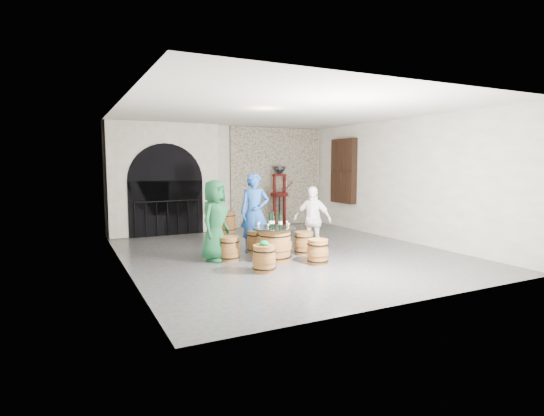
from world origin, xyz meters
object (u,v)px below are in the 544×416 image
person_blue (255,213)px  side_barrel (228,222)px  barrel_stool_near_right (318,252)px  barrel_stool_left (229,249)px  person_white (312,220)px  barrel_stool_right (304,243)px  person_green (215,220)px  barrel_table (274,244)px  corking_press (280,192)px  wine_bottle_right (270,221)px  wine_bottle_center (280,221)px  wine_bottle_left (273,221)px  barrel_stool_far (256,241)px  barrel_stool_near_left (264,259)px

person_blue → side_barrel: bearing=102.5°
barrel_stool_near_right → side_barrel: size_ratio=0.81×
barrel_stool_left → person_white: size_ratio=0.33×
barrel_stool_right → person_green: 2.11m
barrel_stool_near_right → barrel_stool_left: bearing=144.1°
barrel_stool_near_right → person_blue: 1.92m
person_green → barrel_table: bearing=-69.6°
barrel_stool_left → corking_press: 4.99m
wine_bottle_right → wine_bottle_center: bearing=-49.5°
wine_bottle_left → wine_bottle_center: size_ratio=1.00×
person_blue → wine_bottle_right: person_blue is taller
barrel_stool_near_right → wine_bottle_center: size_ratio=1.57×
barrel_stool_far → wine_bottle_left: wine_bottle_left is taller
person_white → barrel_stool_far: bearing=-154.6°
barrel_stool_left → barrel_stool_near_left: size_ratio=1.00×
barrel_stool_far → barrel_stool_near_right: (0.65, -1.60, 0.00)m
barrel_table → barrel_stool_near_right: size_ratio=1.80×
barrel_stool_far → wine_bottle_right: size_ratio=1.57×
person_white → wine_bottle_left: 1.20m
person_green → person_white: size_ratio=1.12×
corking_press → barrel_stool_far: bearing=-135.9°
person_green → wine_bottle_right: bearing=-67.3°
barrel_stool_left → barrel_stool_near_right: size_ratio=1.00×
barrel_stool_far → person_blue: bearing=89.0°
corking_press → wine_bottle_center: bearing=-127.9°
barrel_stool_far → wine_bottle_center: wine_bottle_center is taller
person_blue → wine_bottle_right: (-0.06, -0.95, -0.07)m
barrel_stool_near_left → person_white: size_ratio=0.33×
barrel_table → person_blue: size_ratio=0.50×
person_green → wine_bottle_center: 1.37m
person_blue → wine_bottle_center: (0.09, -1.12, -0.07)m
person_blue → side_barrel: (0.41, 2.86, -0.60)m
barrel_table → corking_press: size_ratio=0.47×
barrel_stool_right → person_white: (0.26, 0.08, 0.51)m
barrel_stool_right → corking_press: size_ratio=0.26×
barrel_stool_right → side_barrel: (-0.47, 3.60, 0.06)m
person_blue → wine_bottle_left: person_blue is taller
wine_bottle_left → wine_bottle_center: (0.10, -0.15, 0.00)m
barrel_table → person_white: 1.28m
person_white → wine_bottle_right: size_ratio=4.68×
barrel_table → person_blue: bearing=89.0°
barrel_table → side_barrel: bearing=83.7°
barrel_stool_left → person_green: (-0.26, 0.14, 0.60)m
wine_bottle_right → barrel_stool_right: bearing=12.0°
barrel_stool_far → barrel_stool_right: size_ratio=1.00×
barrel_stool_far → barrel_stool_near_left: same height
wine_bottle_left → wine_bottle_right: bearing=156.4°
person_white → corking_press: size_ratio=0.78×
person_green → wine_bottle_right: size_ratio=5.24×
barrel_stool_right → wine_bottle_center: size_ratio=1.57×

